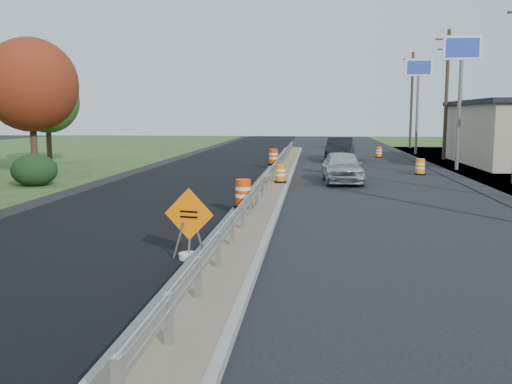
# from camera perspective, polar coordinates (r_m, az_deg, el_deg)

# --- Properties ---
(ground) EXTENTS (140.00, 140.00, 0.00)m
(ground) POSITION_cam_1_polar(r_m,az_deg,el_deg) (19.59, 0.08, -1.99)
(ground) COLOR black
(ground) RESTS_ON ground
(milled_overlay) EXTENTS (7.20, 120.00, 0.01)m
(milled_overlay) POSITION_cam_1_polar(r_m,az_deg,el_deg) (30.07, -6.39, 1.38)
(milled_overlay) COLOR black
(milled_overlay) RESTS_ON ground
(median) EXTENTS (1.60, 55.00, 0.23)m
(median) POSITION_cam_1_polar(r_m,az_deg,el_deg) (27.47, 1.73, 1.04)
(median) COLOR gray
(median) RESTS_ON ground
(guardrail) EXTENTS (0.10, 46.15, 0.72)m
(guardrail) POSITION_cam_1_polar(r_m,az_deg,el_deg) (28.40, 1.88, 2.51)
(guardrail) COLOR silver
(guardrail) RESTS_ON median
(pylon_sign_mid) EXTENTS (2.20, 0.30, 7.90)m
(pylon_sign_mid) POSITION_cam_1_polar(r_m,az_deg,el_deg) (36.39, 19.86, 12.27)
(pylon_sign_mid) COLOR slate
(pylon_sign_mid) RESTS_ON ground
(pylon_sign_north) EXTENTS (2.20, 0.30, 7.90)m
(pylon_sign_north) POSITION_cam_1_polar(r_m,az_deg,el_deg) (50.06, 15.93, 11.06)
(pylon_sign_north) COLOR slate
(pylon_sign_north) RESTS_ON ground
(utility_pole_nmid) EXTENTS (1.90, 0.26, 9.40)m
(utility_pole_nmid) POSITION_cam_1_polar(r_m,az_deg,el_deg) (44.30, 18.52, 9.44)
(utility_pole_nmid) COLOR #473523
(utility_pole_nmid) RESTS_ON ground
(utility_pole_north) EXTENTS (1.90, 0.26, 9.40)m
(utility_pole_north) POSITION_cam_1_polar(r_m,az_deg,el_deg) (59.02, 15.30, 9.03)
(utility_pole_north) COLOR #473523
(utility_pole_north) RESTS_ON ground
(hedge_north) EXTENTS (2.09, 2.09, 1.52)m
(hedge_north) POSITION_cam_1_polar(r_m,az_deg,el_deg) (28.44, -21.28, 2.06)
(hedge_north) COLOR black
(hedge_north) RESTS_ON ground
(tree_near_red) EXTENTS (4.95, 4.95, 7.35)m
(tree_near_red) POSITION_cam_1_polar(r_m,az_deg,el_deg) (32.84, -21.59, 9.91)
(tree_near_red) COLOR #473523
(tree_near_red) RESTS_ON ground
(tree_near_back) EXTENTS (4.29, 4.29, 6.37)m
(tree_near_back) POSITION_cam_1_polar(r_m,az_deg,el_deg) (41.31, -20.17, 8.51)
(tree_near_back) COLOR #473523
(tree_near_back) RESTS_ON ground
(caution_sign) EXTENTS (1.18, 0.50, 1.65)m
(caution_sign) POSITION_cam_1_polar(r_m,az_deg,el_deg) (13.22, -6.68, -4.93)
(caution_sign) COLOR white
(caution_sign) RESTS_ON ground
(barrel_median_near) EXTENTS (0.65, 0.65, 0.95)m
(barrel_median_near) POSITION_cam_1_polar(r_m,az_deg,el_deg) (18.99, -1.29, -0.21)
(barrel_median_near) COLOR black
(barrel_median_near) RESTS_ON median
(barrel_median_mid) EXTENTS (0.57, 0.57, 0.84)m
(barrel_median_mid) POSITION_cam_1_polar(r_m,az_deg,el_deg) (26.09, 2.47, 1.83)
(barrel_median_mid) COLOR black
(barrel_median_mid) RESTS_ON median
(barrel_median_far) EXTENTS (0.68, 0.68, 0.99)m
(barrel_median_far) POSITION_cam_1_polar(r_m,az_deg,el_deg) (35.31, 1.75, 3.50)
(barrel_median_far) COLOR black
(barrel_median_far) RESTS_ON median
(barrel_shoulder_near) EXTENTS (0.61, 0.61, 0.89)m
(barrel_shoulder_near) POSITION_cam_1_polar(r_m,az_deg,el_deg) (32.97, 16.10, 2.41)
(barrel_shoulder_near) COLOR black
(barrel_shoulder_near) RESTS_ON ground
(barrel_shoulder_far) EXTENTS (0.56, 0.56, 0.82)m
(barrel_shoulder_far) POSITION_cam_1_polar(r_m,az_deg,el_deg) (45.62, 12.18, 3.89)
(barrel_shoulder_far) COLOR black
(barrel_shoulder_far) RESTS_ON ground
(car_silver) EXTENTS (2.06, 4.65, 1.55)m
(car_silver) POSITION_cam_1_polar(r_m,az_deg,el_deg) (28.26, 8.63, 2.50)
(car_silver) COLOR silver
(car_silver) RESTS_ON ground
(car_dark_mid) EXTENTS (2.37, 5.33, 1.70)m
(car_dark_mid) POSITION_cam_1_polar(r_m,az_deg,el_deg) (41.79, 8.42, 4.27)
(car_dark_mid) COLOR black
(car_dark_mid) RESTS_ON ground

